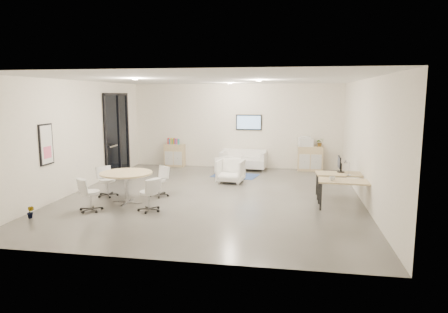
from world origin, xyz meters
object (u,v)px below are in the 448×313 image
Objects in this scene: loveseat at (244,160)px; armchair_right at (231,170)px; armchair_left at (228,166)px; desk_front at (346,183)px; sideboard_right at (310,158)px; desk_rear at (341,176)px; round_table at (126,175)px; sideboard_left at (175,155)px.

armchair_right is at bearing -89.02° from loveseat.
armchair_left is 0.52× the size of desk_front.
sideboard_right is 2.47m from loveseat.
armchair_right is at bearing -35.61° from armchair_left.
sideboard_right is 3.22m from armchair_left.
loveseat is at bearing -175.90° from sideboard_right.
desk_rear is (3.50, -2.50, 0.27)m from armchair_left.
loveseat is 5.78m from round_table.
sideboard_left is at bearing -172.21° from armchair_left.
armchair_right reaches higher than round_table.
loveseat is 2.42× the size of armchair_left.
armchair_right reaches higher than desk_rear.
sideboard_right is 0.66× the size of desk_rear.
loveseat is (-2.46, -0.18, -0.11)m from sideboard_right.
desk_rear is at bearing -80.69° from sideboard_right.
sideboard_right is (5.21, -0.02, 0.02)m from sideboard_left.
desk_front is at bearing -82.37° from sideboard_right.
loveseat is 1.25× the size of desk_front.
armchair_right is (2.62, -2.54, -0.02)m from sideboard_left.
desk_front is at bearing -4.22° from armchair_left.
armchair_right is (-2.59, -2.53, -0.04)m from sideboard_right.
loveseat is at bearing 125.71° from desk_rear.
armchair_left is at bearing 62.68° from round_table.
sideboard_right is 1.27× the size of armchair_left.
armchair_right is at bearing -44.15° from sideboard_left.
desk_front is at bearing -40.25° from sideboard_left.
sideboard_left reaches higher than loveseat.
sideboard_right reaches higher than sideboard_left.
sideboard_right reaches higher than desk_front.
sideboard_right is 0.53× the size of loveseat.
loveseat is 1.29× the size of round_table.
round_table is at bearing -132.00° from sideboard_right.
sideboard_left is 3.65m from armchair_right.
sideboard_left is 1.06× the size of armchair_right.
loveseat is 2.10× the size of armchair_right.
loveseat is 1.26× the size of desk_rear.
desk_rear is (3.25, -1.46, 0.21)m from armchair_right.
desk_rear is at bearing -18.93° from armchair_right.
desk_rear is 0.97m from desk_front.
armchair_right reaches higher than loveseat.
armchair_left is 0.53× the size of round_table.
armchair_right is 0.59× the size of desk_front.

